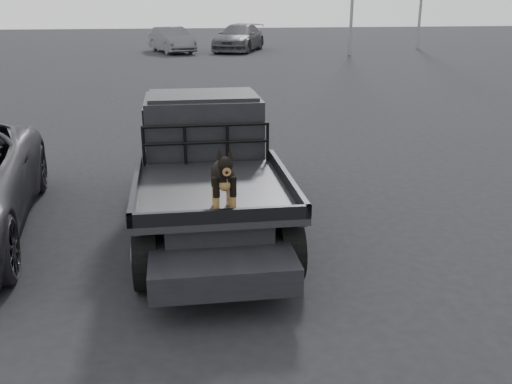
{
  "coord_description": "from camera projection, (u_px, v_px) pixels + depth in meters",
  "views": [
    {
      "loc": [
        -0.37,
        -6.3,
        3.16
      ],
      "look_at": [
        0.46,
        -0.65,
        1.22
      ],
      "focal_mm": 40.0,
      "sensor_mm": 36.0,
      "label": 1
    }
  ],
  "objects": [
    {
      "name": "ground",
      "position": [
        211.0,
        271.0,
        6.97
      ],
      "size": [
        120.0,
        120.0,
        0.0
      ],
      "primitive_type": "plane",
      "color": "black",
      "rests_on": "ground"
    },
    {
      "name": "flatbed_ute",
      "position": [
        209.0,
        198.0,
        8.13
      ],
      "size": [
        2.0,
        5.4,
        0.92
      ],
      "primitive_type": null,
      "color": "black",
      "rests_on": "ground"
    },
    {
      "name": "ute_cab",
      "position": [
        203.0,
        122.0,
        8.73
      ],
      "size": [
        1.72,
        1.3,
        0.88
      ],
      "primitive_type": null,
      "color": "black",
      "rests_on": "flatbed_ute"
    },
    {
      "name": "headache_rack",
      "position": [
        206.0,
        144.0,
        8.08
      ],
      "size": [
        1.8,
        0.08,
        0.55
      ],
      "primitive_type": null,
      "color": "black",
      "rests_on": "flatbed_ute"
    },
    {
      "name": "dog",
      "position": [
        223.0,
        179.0,
        6.22
      ],
      "size": [
        0.32,
        0.6,
        0.74
      ],
      "primitive_type": null,
      "color": "black",
      "rests_on": "flatbed_ute"
    },
    {
      "name": "distant_car_a",
      "position": [
        172.0,
        40.0,
        34.67
      ],
      "size": [
        2.97,
        4.87,
        1.52
      ],
      "primitive_type": "imported",
      "rotation": [
        0.0,
        0.0,
        0.32
      ],
      "color": "#4B4C50",
      "rests_on": "ground"
    },
    {
      "name": "distant_car_b",
      "position": [
        239.0,
        38.0,
        35.65
      ],
      "size": [
        4.21,
        6.06,
        1.63
      ],
      "primitive_type": "imported",
      "rotation": [
        0.0,
        0.0,
        -0.38
      ],
      "color": "#403F43",
      "rests_on": "ground"
    }
  ]
}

